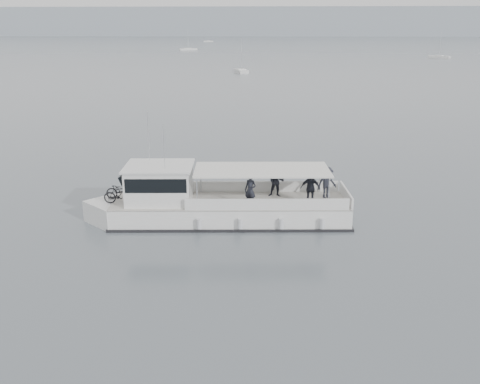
{
  "coord_description": "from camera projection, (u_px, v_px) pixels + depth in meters",
  "views": [
    {
      "loc": [
        -0.93,
        -27.63,
        9.81
      ],
      "look_at": [
        -2.37,
        -1.27,
        1.6
      ],
      "focal_mm": 40.0,
      "sensor_mm": 36.0,
      "label": 1
    }
  ],
  "objects": [
    {
      "name": "tour_boat",
      "position": [
        207.0,
        204.0,
        27.85
      ],
      "size": [
        13.97,
        4.1,
        5.82
      ],
      "rotation": [
        0.0,
        0.0,
        0.06
      ],
      "color": "white",
      "rests_on": "ground"
    },
    {
      "name": "moored_fleet",
      "position": [
        243.0,
        52.0,
        206.73
      ],
      "size": [
        419.55,
        313.45,
        9.87
      ],
      "color": "white",
      "rests_on": "ground"
    },
    {
      "name": "ground",
      "position": [
        284.0,
        214.0,
        29.21
      ],
      "size": [
        1400.0,
        1400.0,
        0.0
      ],
      "primitive_type": "plane",
      "color": "#525B61",
      "rests_on": "ground"
    },
    {
      "name": "headland",
      "position": [
        271.0,
        22.0,
        558.99
      ],
      "size": [
        1400.0,
        90.0,
        28.0
      ],
      "primitive_type": "cube",
      "color": "#939EA8",
      "rests_on": "ground"
    }
  ]
}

